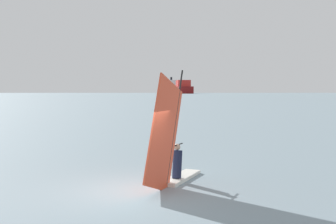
{
  "coord_description": "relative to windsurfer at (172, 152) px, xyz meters",
  "views": [
    {
      "loc": [
        -1.98,
        -11.42,
        3.12
      ],
      "look_at": [
        4.87,
        14.43,
        1.66
      ],
      "focal_mm": 40.26,
      "sensor_mm": 36.0,
      "label": 1
    }
  ],
  "objects": [
    {
      "name": "distant_headland",
      "position": [
        233.4,
        1243.12,
        23.53
      ],
      "size": [
        998.54,
        262.11,
        49.24
      ],
      "primitive_type": "cube",
      "rotation": [
        0.0,
        0.0,
        -0.01
      ],
      "color": "#4C564C",
      "rests_on": "ground_plane"
    },
    {
      "name": "cargo_ship",
      "position": [
        186.14,
        640.49,
        6.95
      ],
      "size": [
        52.31,
        213.09,
        32.31
      ],
      "rotation": [
        0.0,
        0.0,
        4.57
      ],
      "color": "maroon",
      "rests_on": "ground_plane"
    },
    {
      "name": "windsurfer",
      "position": [
        0.0,
        0.0,
        0.0
      ],
      "size": [
        2.82,
        3.32,
        4.06
      ],
      "rotation": [
        0.0,
        0.0,
        0.88
      ],
      "color": "white",
      "rests_on": "ground_plane"
    },
    {
      "name": "ground_plane",
      "position": [
        -1.36,
        -0.66,
        -1.09
      ],
      "size": [
        4000.0,
        4000.0,
        0.0
      ],
      "primitive_type": "plane",
      "color": "gray"
    }
  ]
}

